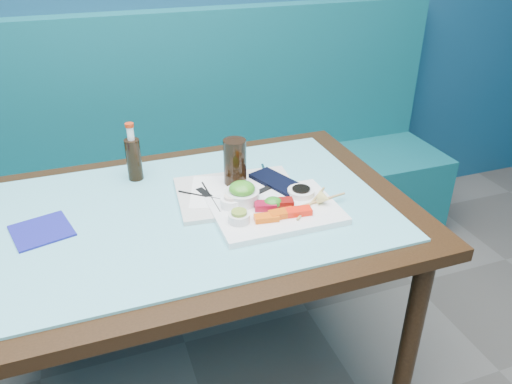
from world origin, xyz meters
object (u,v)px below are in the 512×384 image
object	(u,v)px
sashimi_plate	(275,211)
serving_tray	(238,193)
cola_glass	(235,162)
blue_napkin	(42,231)
seaweed_bowl	(242,197)
dining_table	(185,236)
booth_bench	(151,193)
cola_bottle_body	(134,160)

from	to	relation	value
sashimi_plate	serving_tray	size ratio (longest dim) A/B	0.98
cola_glass	blue_napkin	distance (m)	0.61
cola_glass	seaweed_bowl	bearing A→B (deg)	-98.75
seaweed_bowl	blue_napkin	distance (m)	0.58
dining_table	cola_glass	size ratio (longest dim) A/B	9.25
seaweed_bowl	cola_glass	distance (m)	0.14
booth_bench	cola_glass	distance (m)	0.91
booth_bench	dining_table	bearing A→B (deg)	-90.00
booth_bench	sashimi_plate	size ratio (longest dim) A/B	8.12
booth_bench	seaweed_bowl	bearing A→B (deg)	-78.70
cola_glass	cola_bottle_body	distance (m)	0.34
dining_table	seaweed_bowl	world-z (taller)	seaweed_bowl
sashimi_plate	seaweed_bowl	world-z (taller)	seaweed_bowl
dining_table	seaweed_bowl	bearing A→B (deg)	-12.56
sashimi_plate	blue_napkin	distance (m)	0.67
dining_table	cola_glass	world-z (taller)	cola_glass
seaweed_bowl	cola_bottle_body	distance (m)	0.41
dining_table	cola_bottle_body	size ratio (longest dim) A/B	9.83
serving_tray	cola_bottle_body	world-z (taller)	cola_bottle_body
cola_glass	cola_bottle_body	xyz separation A→B (m)	(-0.30, 0.17, -0.02)
booth_bench	dining_table	xyz separation A→B (m)	(0.00, -0.84, 0.29)
dining_table	sashimi_plate	world-z (taller)	sashimi_plate
sashimi_plate	cola_bottle_body	size ratio (longest dim) A/B	2.59
booth_bench	blue_napkin	xyz separation A→B (m)	(-0.40, -0.82, 0.39)
booth_bench	sashimi_plate	world-z (taller)	booth_bench
dining_table	cola_bottle_body	bearing A→B (deg)	111.70
booth_bench	cola_bottle_body	distance (m)	0.74
booth_bench	sashimi_plate	distance (m)	1.06
booth_bench	cola_glass	size ratio (longest dim) A/B	19.83
sashimi_plate	seaweed_bowl	size ratio (longest dim) A/B	3.53
seaweed_bowl	blue_napkin	xyz separation A→B (m)	(-0.58, 0.06, -0.03)
sashimi_plate	serving_tray	distance (m)	0.16
serving_tray	sashimi_plate	bearing A→B (deg)	-58.30
serving_tray	seaweed_bowl	bearing A→B (deg)	-92.10
dining_table	sashimi_plate	size ratio (longest dim) A/B	3.79
sashimi_plate	dining_table	bearing A→B (deg)	157.09
sashimi_plate	booth_bench	bearing A→B (deg)	105.26
dining_table	seaweed_bowl	size ratio (longest dim) A/B	13.40
dining_table	blue_napkin	distance (m)	0.41
sashimi_plate	serving_tray	xyz separation A→B (m)	(-0.07, 0.14, -0.00)
cola_glass	serving_tray	bearing A→B (deg)	-100.30
booth_bench	seaweed_bowl	size ratio (longest dim) A/B	28.72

